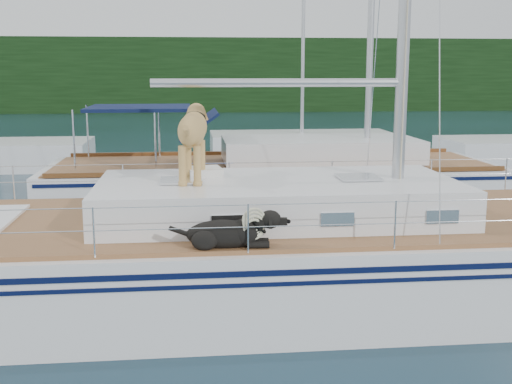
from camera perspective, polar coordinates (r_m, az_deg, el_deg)
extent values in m
plane|color=black|center=(9.74, -2.84, -9.56)|extent=(120.00, 120.00, 0.00)
cube|color=black|center=(54.13, -5.60, 10.30)|extent=(90.00, 3.00, 6.00)
cube|color=#595147|center=(55.40, -5.56, 7.83)|extent=(92.00, 1.00, 1.20)
cube|color=white|center=(9.58, -2.87, -6.76)|extent=(12.00, 3.80, 1.40)
cube|color=#94603B|center=(9.39, -2.91, -2.51)|extent=(11.52, 3.50, 0.06)
cube|color=white|center=(9.40, 1.95, -0.58)|extent=(5.20, 2.50, 0.55)
cylinder|color=silver|center=(9.22, 2.01, 9.68)|extent=(3.60, 0.12, 0.12)
cylinder|color=silver|center=(7.56, -2.22, -1.18)|extent=(10.56, 0.01, 0.01)
cylinder|color=silver|center=(11.00, -3.44, 2.57)|extent=(10.56, 0.01, 0.01)
cube|color=blue|center=(10.66, -3.81, -0.59)|extent=(0.87, 0.79, 0.06)
cube|color=white|center=(9.73, -4.60, 1.80)|extent=(0.56, 0.49, 0.13)
torus|color=beige|center=(7.70, -0.20, -2.47)|extent=(0.39, 0.20, 0.38)
cube|color=white|center=(16.03, 1.42, 0.21)|extent=(11.00, 3.50, 1.30)
cube|color=#94603B|center=(15.92, 1.43, 2.51)|extent=(10.56, 3.29, 0.06)
cube|color=white|center=(16.07, 5.69, 3.80)|extent=(4.80, 2.30, 0.55)
cube|color=#0E163B|center=(15.69, -10.31, 7.36)|extent=(2.40, 2.30, 0.08)
cube|color=white|center=(25.70, 4.08, 4.07)|extent=(7.20, 3.00, 1.10)
cylinder|color=silver|center=(25.66, 4.25, 16.58)|extent=(0.14, 0.14, 11.00)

